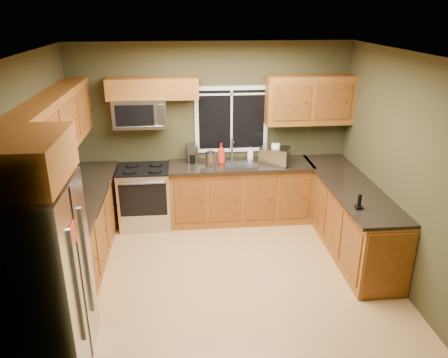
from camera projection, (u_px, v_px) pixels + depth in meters
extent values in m
plane|color=tan|center=(223.00, 273.00, 5.54)|extent=(4.20, 4.20, 0.00)
plane|color=white|center=(222.00, 53.00, 4.54)|extent=(4.20, 4.20, 0.00)
plane|color=#3C391F|center=(212.00, 133.00, 6.71)|extent=(4.20, 0.00, 4.20)
plane|color=#3C391F|center=(244.00, 257.00, 3.37)|extent=(4.20, 0.00, 4.20)
plane|color=#3C391F|center=(35.00, 180.00, 4.86)|extent=(0.00, 3.60, 3.60)
plane|color=#3C391F|center=(397.00, 168.00, 5.22)|extent=(0.00, 3.60, 3.60)
cube|color=white|center=(231.00, 120.00, 6.65)|extent=(1.12, 0.03, 1.02)
cube|color=black|center=(232.00, 120.00, 6.64)|extent=(1.00, 0.01, 0.90)
cube|color=white|center=(232.00, 120.00, 6.63)|extent=(0.03, 0.01, 0.90)
cube|color=white|center=(232.00, 94.00, 6.49)|extent=(1.00, 0.01, 0.03)
cube|color=brown|center=(81.00, 231.00, 5.65)|extent=(0.60, 2.65, 0.90)
cube|color=black|center=(79.00, 197.00, 5.48)|extent=(0.65, 2.65, 0.04)
cube|color=brown|center=(240.00, 193.00, 6.80)|extent=(2.17, 0.60, 0.90)
cube|color=black|center=(241.00, 165.00, 6.60)|extent=(2.17, 0.65, 0.04)
cube|color=brown|center=(348.00, 216.00, 6.04)|extent=(0.60, 2.50, 0.90)
cube|color=brown|center=(389.00, 267.00, 4.87)|extent=(0.56, 0.02, 0.82)
cube|color=black|center=(350.00, 185.00, 5.86)|extent=(0.65, 2.50, 0.04)
cube|color=brown|center=(55.00, 125.00, 5.12)|extent=(0.33, 2.65, 0.72)
cube|color=brown|center=(153.00, 88.00, 6.21)|extent=(1.30, 0.33, 0.30)
cube|color=brown|center=(309.00, 100.00, 6.49)|extent=(1.30, 0.33, 0.72)
cube|color=brown|center=(18.00, 160.00, 3.43)|extent=(0.72, 0.90, 0.38)
cube|color=#B7B7BC|center=(40.00, 281.00, 3.85)|extent=(0.72, 0.90, 1.80)
cube|color=slate|center=(77.00, 287.00, 3.68)|extent=(0.03, 0.04, 1.10)
cube|color=slate|center=(87.00, 261.00, 4.05)|extent=(0.03, 0.04, 1.10)
cube|color=black|center=(82.00, 278.00, 3.88)|extent=(0.01, 0.02, 1.78)
cube|color=red|center=(73.00, 234.00, 3.61)|extent=(0.01, 0.14, 0.20)
cube|color=#B7B7BC|center=(145.00, 197.00, 6.65)|extent=(0.76, 0.65, 0.90)
cube|color=black|center=(143.00, 169.00, 6.48)|extent=(0.76, 0.64, 0.03)
cube|color=black|center=(143.00, 200.00, 6.30)|extent=(0.68, 0.02, 0.50)
cylinder|color=slate|center=(142.00, 183.00, 6.18)|extent=(0.64, 0.04, 0.04)
cylinder|color=black|center=(130.00, 171.00, 6.32)|extent=(0.20, 0.20, 0.01)
cylinder|color=black|center=(155.00, 170.00, 6.35)|extent=(0.20, 0.20, 0.01)
cylinder|color=black|center=(132.00, 165.00, 6.58)|extent=(0.20, 0.20, 0.01)
cylinder|color=black|center=(156.00, 164.00, 6.61)|extent=(0.20, 0.20, 0.01)
cube|color=#B7B7BC|center=(140.00, 112.00, 6.30)|extent=(0.76, 0.38, 0.42)
cube|color=black|center=(135.00, 116.00, 6.11)|extent=(0.54, 0.01, 0.30)
cube|color=slate|center=(161.00, 115.00, 6.15)|extent=(0.10, 0.01, 0.30)
cylinder|color=slate|center=(140.00, 127.00, 6.16)|extent=(0.66, 0.02, 0.02)
cube|color=slate|center=(233.00, 164.00, 6.59)|extent=(0.60, 0.42, 0.02)
cylinder|color=#B7B7BC|center=(232.00, 149.00, 6.71)|extent=(0.03, 0.03, 0.34)
cylinder|color=#B7B7BC|center=(233.00, 141.00, 6.58)|extent=(0.03, 0.18, 0.03)
cube|color=#B7B7BC|center=(275.00, 156.00, 6.54)|extent=(0.51, 0.46, 0.26)
cube|color=black|center=(277.00, 159.00, 6.39)|extent=(0.33, 0.16, 0.18)
cube|color=slate|center=(192.00, 153.00, 6.64)|extent=(0.18, 0.21, 0.26)
cylinder|color=black|center=(192.00, 159.00, 6.60)|extent=(0.11, 0.11, 0.14)
cylinder|color=#B7B7BC|center=(211.00, 159.00, 6.45)|extent=(0.17, 0.17, 0.22)
cone|color=black|center=(210.00, 151.00, 6.40)|extent=(0.11, 0.11, 0.06)
cylinder|color=white|center=(275.00, 154.00, 6.57)|extent=(0.15, 0.15, 0.30)
cylinder|color=slate|center=(276.00, 143.00, 6.51)|extent=(0.02, 0.02, 0.04)
imported|color=red|center=(221.00, 153.00, 6.58)|extent=(0.14, 0.14, 0.30)
imported|color=white|center=(250.00, 153.00, 6.78)|extent=(0.09, 0.09, 0.19)
cube|color=black|center=(359.00, 207.00, 5.12)|extent=(0.08, 0.08, 0.04)
cube|color=black|center=(359.00, 200.00, 5.09)|extent=(0.04, 0.03, 0.14)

